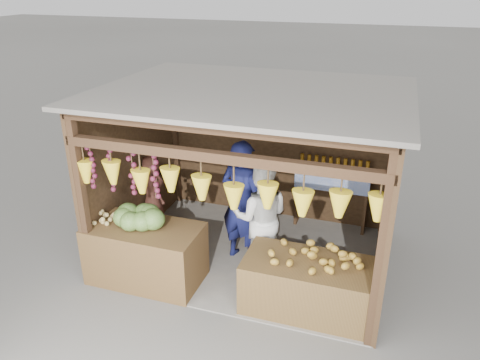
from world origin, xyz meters
name	(u,v)px	position (x,y,z in m)	size (l,w,h in m)	color
ground	(251,255)	(0.00, 0.00, 0.00)	(80.00, 80.00, 0.00)	#514F49
stall_structure	(249,158)	(-0.03, -0.04, 1.67)	(4.30, 3.30, 2.66)	slate
back_shelf	(332,183)	(1.05, 1.28, 0.87)	(1.25, 0.32, 1.32)	#382314
counter_left	(146,253)	(-1.25, -1.09, 0.43)	(1.62, 0.85, 0.87)	#4D3419
counter_right	(309,286)	(1.12, -1.03, 0.37)	(1.73, 0.85, 0.73)	#4A3318
stool	(156,226)	(-1.77, 0.14, 0.14)	(0.30, 0.30, 0.28)	black
man_standing	(242,202)	(-0.11, -0.13, 0.98)	(0.72, 0.47, 1.96)	#121645
woman_standing	(261,217)	(0.24, -0.30, 0.87)	(0.85, 0.66, 1.75)	silver
vendor_seated	(152,188)	(-1.77, 0.14, 0.86)	(0.56, 0.37, 1.15)	#4F291F
melon_pile	(140,216)	(-1.30, -1.06, 1.03)	(1.00, 0.50, 0.32)	#214D14
tanfruit_pile	(104,217)	(-1.87, -1.11, 0.93)	(0.34, 0.40, 0.13)	#A38F4B
mango_pile	(313,254)	(1.13, -1.00, 0.84)	(1.40, 0.64, 0.22)	#BA5218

